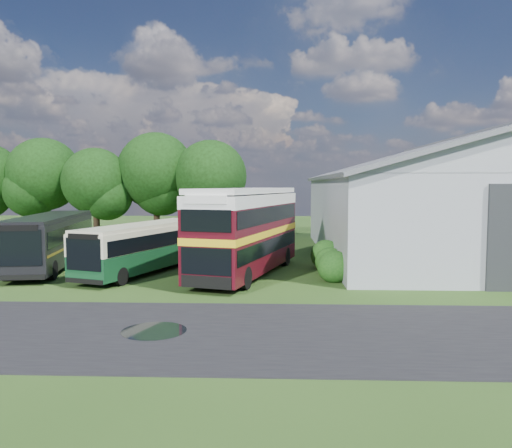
{
  "coord_description": "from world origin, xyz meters",
  "views": [
    {
      "loc": [
        2.57,
        -19.36,
        4.93
      ],
      "look_at": [
        1.54,
        8.0,
        2.79
      ],
      "focal_mm": 35.0,
      "sensor_mm": 36.0,
      "label": 1
    }
  ],
  "objects_px": {
    "storage_shed": "(453,196)",
    "bus_green_single": "(144,247)",
    "bus_dark_single": "(51,240)",
    "bus_maroon_double": "(247,232)"
  },
  "relations": [
    {
      "from": "storage_shed",
      "to": "bus_green_single",
      "type": "height_order",
      "value": "storage_shed"
    },
    {
      "from": "storage_shed",
      "to": "bus_dark_single",
      "type": "xyz_separation_m",
      "value": [
        -25.79,
        -6.31,
        -2.49
      ]
    },
    {
      "from": "bus_green_single",
      "to": "bus_maroon_double",
      "type": "height_order",
      "value": "bus_maroon_double"
    },
    {
      "from": "bus_green_single",
      "to": "bus_dark_single",
      "type": "relative_size",
      "value": 0.88
    },
    {
      "from": "bus_maroon_double",
      "to": "bus_dark_single",
      "type": "height_order",
      "value": "bus_maroon_double"
    },
    {
      "from": "storage_shed",
      "to": "bus_green_single",
      "type": "distance_m",
      "value": 21.4
    },
    {
      "from": "bus_dark_single",
      "to": "bus_green_single",
      "type": "bearing_deg",
      "value": -22.61
    },
    {
      "from": "storage_shed",
      "to": "bus_maroon_double",
      "type": "xyz_separation_m",
      "value": [
        -13.96,
        -8.17,
        -1.79
      ]
    },
    {
      "from": "storage_shed",
      "to": "bus_dark_single",
      "type": "distance_m",
      "value": 26.66
    },
    {
      "from": "storage_shed",
      "to": "bus_maroon_double",
      "type": "bearing_deg",
      "value": -149.66
    }
  ]
}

